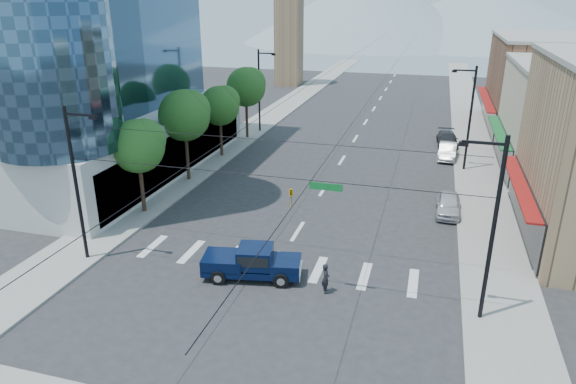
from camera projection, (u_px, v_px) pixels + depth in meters
name	position (u px, v px, depth m)	size (l,w,h in m)	color
ground	(269.00, 277.00, 28.01)	(160.00, 160.00, 0.00)	#28282B
sidewalk_left	(276.00, 112.00, 66.96)	(4.00, 120.00, 0.15)	gray
sidewalk_right	(469.00, 124.00, 60.80)	(4.00, 120.00, 0.15)	gray
shop_far	(550.00, 85.00, 56.98)	(12.00, 18.00, 10.00)	brown
clock_tower	(289.00, 19.00, 84.05)	(4.80, 4.80, 20.40)	#8C6B4C
mountain_left	(369.00, 6.00, 162.50)	(80.00, 80.00, 22.00)	gray
mountain_right	(483.00, 13.00, 163.22)	(90.00, 90.00, 18.00)	gray
tree_near	(140.00, 144.00, 34.53)	(3.65, 3.64, 6.71)	black
tree_midnear	(186.00, 114.00, 40.60)	(4.09, 4.09, 7.52)	black
tree_midfar	(221.00, 104.00, 47.09)	(3.65, 3.64, 6.71)	black
tree_far	(247.00, 86.00, 53.16)	(4.09, 4.09, 7.52)	black
signal_rig	(266.00, 206.00, 25.40)	(21.80, 0.20, 9.00)	black
lamp_pole_nw	(260.00, 88.00, 55.89)	(2.00, 0.25, 9.00)	black
lamp_pole_ne	(469.00, 115.00, 43.24)	(2.00, 0.25, 9.00)	black
pickup_truck	(251.00, 262.00, 27.66)	(5.62, 2.85, 1.82)	#071233
pedestrian	(326.00, 278.00, 26.28)	(0.60, 0.39, 1.64)	black
parked_car_near	(448.00, 205.00, 35.83)	(1.66, 4.11, 1.40)	silver
parked_car_mid	(448.00, 151.00, 48.03)	(1.52, 4.37, 1.44)	silver
parked_car_far	(447.00, 139.00, 52.05)	(1.95, 4.79, 1.39)	#2B2B2E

